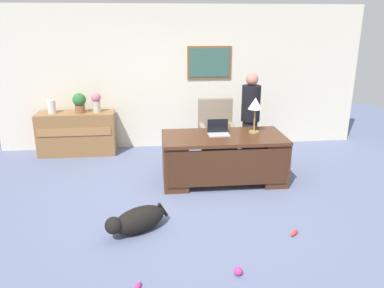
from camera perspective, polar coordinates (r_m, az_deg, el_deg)
name	(u,v)px	position (r m, az deg, el deg)	size (l,w,h in m)	color
ground_plane	(197,202)	(5.37, 0.68, -8.61)	(12.00, 12.00, 0.00)	slate
back_wall	(182,78)	(7.46, -1.58, 9.88)	(7.00, 0.16, 2.70)	beige
desk	(223,157)	(5.90, 4.72, -1.92)	(1.86, 0.92, 0.73)	#4C2B19
credenza	(77,133)	(7.44, -16.80, 1.54)	(1.41, 0.50, 0.79)	olive
armchair	(216,134)	(6.73, 3.67, 1.43)	(0.60, 0.59, 1.10)	gray
person_standing	(250,118)	(6.67, 8.71, 3.90)	(0.32, 0.32, 1.57)	#262323
dog_lying	(137,220)	(4.64, -8.29, -11.20)	(0.75, 0.61, 0.30)	black
laptop	(218,131)	(5.87, 3.94, 1.99)	(0.32, 0.22, 0.22)	#B2B5BA
desk_lamp	(255,106)	(5.93, 9.45, 5.70)	(0.22, 0.22, 0.56)	#9E8447
vase_with_flowers	(96,102)	(7.23, -14.13, 6.19)	(0.17, 0.17, 0.36)	beige
vase_empty	(52,107)	(7.41, -20.26, 5.27)	(0.15, 0.15, 0.24)	silver
potted_plant	(79,102)	(7.28, -16.49, 6.05)	(0.24, 0.24, 0.36)	brown
dog_toy_ball	(238,271)	(4.00, 6.92, -18.36)	(0.09, 0.09, 0.09)	#D8338C
dog_toy_bone	(137,288)	(3.84, -8.28, -20.59)	(0.20, 0.05, 0.05)	#D8338C
dog_toy_plush	(294,233)	(4.76, 15.06, -12.69)	(0.17, 0.05, 0.05)	#E53F33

